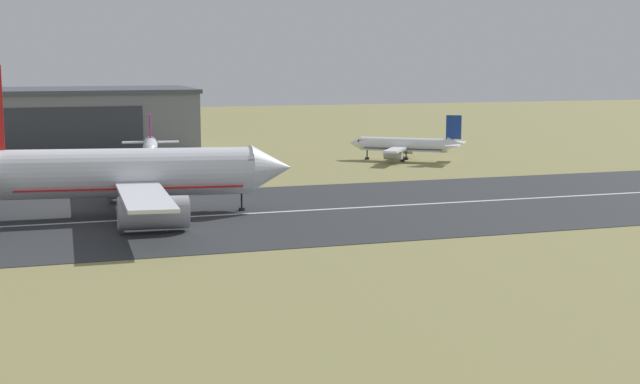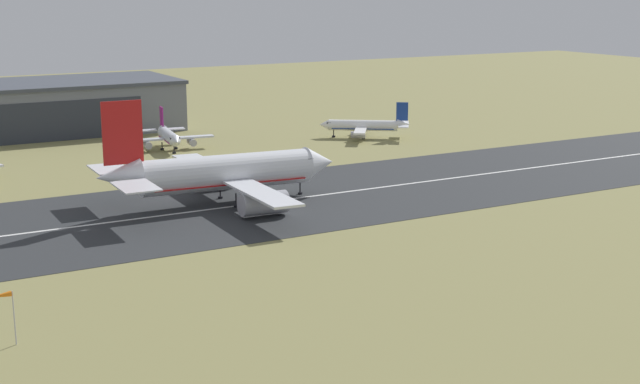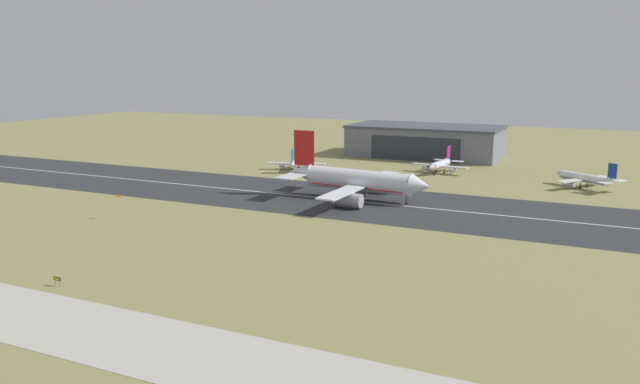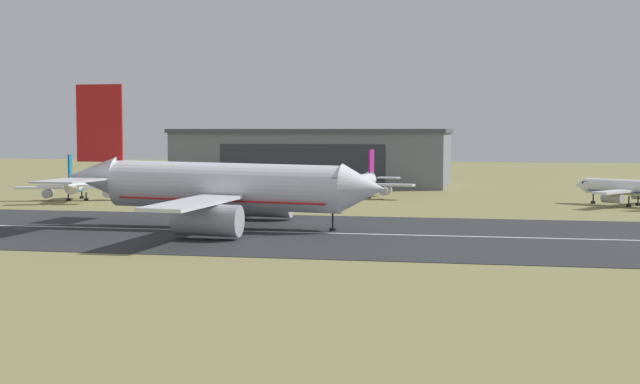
% 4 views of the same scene
% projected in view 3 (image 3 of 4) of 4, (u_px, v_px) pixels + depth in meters
% --- Properties ---
extents(ground_plane, '(641.23, 641.23, 0.00)m').
position_uv_depth(ground_plane, '(244.00, 266.00, 119.47)').
color(ground_plane, olive).
extents(runway_strip, '(401.23, 44.53, 0.06)m').
position_uv_depth(runway_strip, '(364.00, 202.00, 175.84)').
color(runway_strip, '#2B2D30').
rests_on(runway_strip, ground_plane).
extents(runway_centreline, '(361.11, 0.70, 0.01)m').
position_uv_depth(runway_centreline, '(364.00, 202.00, 175.83)').
color(runway_centreline, silver).
rests_on(runway_centreline, runway_strip).
extents(taxiway_road, '(300.93, 16.68, 0.05)m').
position_uv_depth(taxiway_road, '(112.00, 335.00, 88.53)').
color(taxiway_road, '#B2AD9E').
rests_on(taxiway_road, ground_plane).
extents(hangar_building, '(63.19, 32.19, 13.19)m').
position_uv_depth(hangar_building, '(425.00, 141.00, 265.75)').
color(hangar_building, slate).
rests_on(hangar_building, ground_plane).
extents(airplane_landing, '(44.04, 48.07, 19.11)m').
position_uv_depth(airplane_landing, '(358.00, 181.00, 178.66)').
color(airplane_landing, silver).
rests_on(airplane_landing, ground_plane).
extents(airplane_parked_west, '(22.22, 20.69, 9.08)m').
position_uv_depth(airplane_parked_west, '(585.00, 178.00, 196.08)').
color(airplane_parked_west, white).
rests_on(airplane_parked_west, ground_plane).
extents(airplane_parked_centre, '(21.76, 18.93, 8.71)m').
position_uv_depth(airplane_parked_centre, '(296.00, 163.00, 230.36)').
color(airplane_parked_centre, white).
rests_on(airplane_parked_centre, ground_plane).
extents(airplane_parked_east, '(21.08, 19.00, 9.12)m').
position_uv_depth(airplane_parked_east, '(440.00, 165.00, 223.88)').
color(airplane_parked_east, silver).
rests_on(airplane_parked_east, ground_plane).
extents(windsock_pole, '(2.70, 0.87, 6.06)m').
position_uv_depth(windsock_pole, '(117.00, 197.00, 155.85)').
color(windsock_pole, '#B7B7BC').
rests_on(windsock_pole, ground_plane).
extents(runway_sign, '(1.61, 0.13, 1.61)m').
position_uv_depth(runway_sign, '(57.00, 279.00, 108.38)').
color(runway_sign, '#4C4C51').
rests_on(runway_sign, ground_plane).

